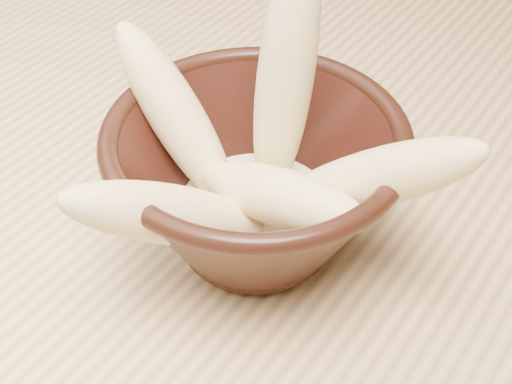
% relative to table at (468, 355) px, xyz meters
% --- Properties ---
extents(table, '(1.20, 0.80, 0.75)m').
position_rel_table_xyz_m(table, '(0.00, 0.00, 0.00)').
color(table, '#E3C07C').
rests_on(table, ground).
extents(bowl, '(0.19, 0.19, 0.11)m').
position_rel_table_xyz_m(bowl, '(-0.15, -0.06, 0.14)').
color(bowl, black).
rests_on(bowl, table).
extents(milk_puddle, '(0.11, 0.11, 0.02)m').
position_rel_table_xyz_m(milk_puddle, '(-0.15, -0.06, 0.11)').
color(milk_puddle, '#FFF2CD').
rests_on(milk_puddle, bowl).
extents(banana_upright, '(0.04, 0.07, 0.18)m').
position_rel_table_xyz_m(banana_upright, '(-0.15, -0.03, 0.20)').
color(banana_upright, '#E2C685').
rests_on(banana_upright, bowl).
extents(banana_left, '(0.12, 0.05, 0.13)m').
position_rel_table_xyz_m(banana_left, '(-0.21, -0.06, 0.17)').
color(banana_left, '#E2C685').
rests_on(banana_left, bowl).
extents(banana_right, '(0.15, 0.05, 0.13)m').
position_rel_table_xyz_m(banana_right, '(-0.08, -0.04, 0.17)').
color(banana_right, '#E2C685').
rests_on(banana_right, bowl).
extents(banana_across, '(0.14, 0.05, 0.07)m').
position_rel_table_xyz_m(banana_across, '(-0.12, -0.08, 0.15)').
color(banana_across, '#E2C685').
rests_on(banana_across, bowl).
extents(banana_front, '(0.09, 0.14, 0.11)m').
position_rel_table_xyz_m(banana_front, '(-0.16, -0.13, 0.16)').
color(banana_front, '#E2C685').
rests_on(banana_front, bowl).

